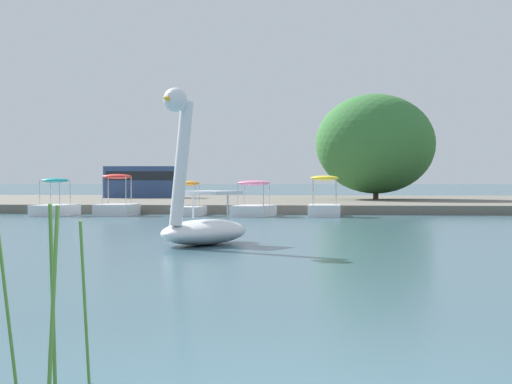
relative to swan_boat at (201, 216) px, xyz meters
name	(u,v)px	position (x,y,z in m)	size (l,w,h in m)	color
shore_bank_far	(317,203)	(2.39, 26.44, -0.44)	(123.23, 22.06, 0.39)	#6B665B
swan_boat	(201,216)	(0.00, 0.00, 0.00)	(2.42, 2.90, 3.37)	white
pedal_boat_yellow	(325,205)	(2.78, 14.08, -0.18)	(1.31, 2.21, 1.62)	white
pedal_boat_pink	(254,205)	(-0.03, 13.93, -0.19)	(1.72, 2.40, 1.42)	white
pedal_boat_orange	(189,206)	(-2.68, 14.22, -0.25)	(1.18, 2.02, 1.41)	white
pedal_boat_red	(117,205)	(-5.66, 14.24, -0.20)	(1.45, 2.19, 1.68)	white
pedal_boat_teal	(55,205)	(-8.11, 13.85, -0.20)	(1.46, 2.47, 1.52)	white
tree_willow_overhanging	(376,144)	(5.62, 26.14, 2.79)	(9.30, 9.34, 5.76)	#423323
parked_van	(142,181)	(-8.02, 29.02, 0.77)	(4.49, 2.08, 1.87)	navy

